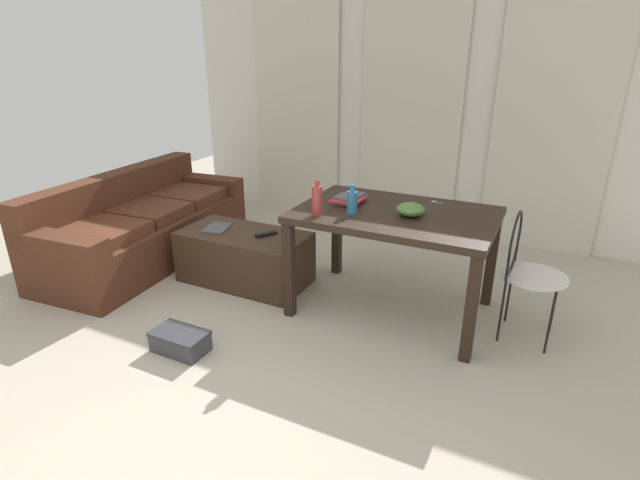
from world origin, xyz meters
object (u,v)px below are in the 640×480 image
at_px(craft_table, 395,224).
at_px(book_stack, 349,199).
at_px(coffee_table, 245,257).
at_px(tv_remote_primary, 266,234).
at_px(wire_chair, 524,262).
at_px(scissors, 439,203).
at_px(magazine, 217,228).
at_px(shoebox, 180,341).
at_px(bowl, 411,210).
at_px(bottle_far, 318,200).
at_px(couch, 143,226).
at_px(bottle_near, 352,202).

relative_size(craft_table, book_stack, 4.54).
relative_size(coffee_table, book_stack, 3.49).
xyz_separation_m(book_stack, tv_remote_primary, (-0.66, -0.12, -0.35)).
distance_m(craft_table, book_stack, 0.41).
distance_m(wire_chair, book_stack, 1.28).
bearing_deg(coffee_table, craft_table, 4.00).
distance_m(scissors, magazine, 1.80).
bearing_deg(shoebox, coffee_table, 101.37).
bearing_deg(magazine, book_stack, -6.81).
height_order(bowl, scissors, bowl).
relative_size(craft_table, bottle_far, 5.54).
bearing_deg(magazine, wire_chair, -11.70).
xyz_separation_m(bottle_far, magazine, (-1.05, 0.21, -0.44)).
relative_size(coffee_table, magazine, 4.12).
bearing_deg(bowl, wire_chair, 6.83).
relative_size(wire_chair, scissors, 9.00).
distance_m(couch, scissors, 2.67).
xyz_separation_m(couch, bottle_near, (2.12, -0.10, 0.55)).
bearing_deg(coffee_table, bottle_near, -4.82).
relative_size(bottle_near, scissors, 2.10).
xyz_separation_m(book_stack, scissors, (0.61, 0.26, -0.02)).
xyz_separation_m(coffee_table, scissors, (1.47, 0.42, 0.56)).
xyz_separation_m(coffee_table, wire_chair, (2.11, 0.14, 0.32)).
bearing_deg(craft_table, couch, -178.25).
height_order(tv_remote_primary, magazine, tv_remote_primary).
bearing_deg(shoebox, bowl, 43.32).
xyz_separation_m(magazine, shoebox, (0.46, -1.03, -0.37)).
bearing_deg(book_stack, coffee_table, -169.88).
bearing_deg(couch, wire_chair, 2.13).
bearing_deg(craft_table, shoebox, -132.57).
distance_m(bowl, tv_remote_primary, 1.22).
distance_m(bottle_near, bowl, 0.40).
distance_m(coffee_table, magazine, 0.34).
height_order(couch, coffee_table, couch).
relative_size(bottle_far, magazine, 0.97).
xyz_separation_m(coffee_table, bottle_near, (0.99, -0.08, 0.64)).
bearing_deg(bowl, scissors, 74.35).
xyz_separation_m(bowl, magazine, (-1.61, -0.06, -0.38)).
height_order(book_stack, scissors, book_stack).
bearing_deg(couch, scissors, 8.80).
xyz_separation_m(wire_chair, magazine, (-2.37, -0.15, -0.10)).
relative_size(coffee_table, tv_remote_primary, 5.88).
xyz_separation_m(tv_remote_primary, shoebox, (0.01, -1.08, -0.37)).
bearing_deg(craft_table, bowl, -20.04).
relative_size(couch, shoebox, 5.97).
distance_m(craft_table, scissors, 0.41).
bearing_deg(scissors, couch, -171.20).
distance_m(wire_chair, bottle_far, 1.41).
height_order(coffee_table, shoebox, coffee_table).
bearing_deg(wire_chair, tv_remote_primary, -176.97).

